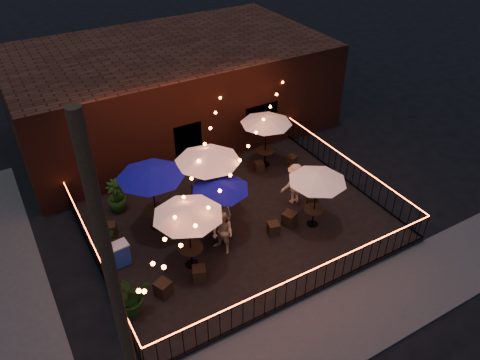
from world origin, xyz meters
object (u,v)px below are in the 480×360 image
object	(u,v)px
cafe_table_2	(220,186)
cafe_table_3	(208,157)
cooler	(120,254)
cafe_table_1	(151,173)
cafe_table_0	(188,212)
utility_pole	(115,293)
cafe_table_5	(266,120)
cafe_table_4	(318,178)

from	to	relation	value
cafe_table_2	cafe_table_3	world-z (taller)	cafe_table_3
cooler	cafe_table_1	bearing A→B (deg)	28.24
cafe_table_2	cooler	bearing A→B (deg)	175.57
cafe_table_0	cafe_table_1	distance (m)	2.31
cafe_table_2	utility_pole	bearing A→B (deg)	-136.42
cafe_table_5	cooler	world-z (taller)	cafe_table_5
cafe_table_1	cafe_table_5	bearing A→B (deg)	15.03
cafe_table_0	cooler	xyz separation A→B (m)	(-1.95, 1.20, -1.77)
cafe_table_2	cafe_table_4	world-z (taller)	cafe_table_4
cafe_table_0	cafe_table_4	bearing A→B (deg)	-4.39
cooler	cafe_table_0	bearing A→B (deg)	-36.30
cafe_table_1	cafe_table_2	world-z (taller)	cafe_table_1
utility_pole	cooler	distance (m)	5.91
cafe_table_1	cooler	xyz separation A→B (m)	(-1.70, -1.10, -1.89)
cafe_table_1	cafe_table_5	xyz separation A→B (m)	(5.43, 1.46, -0.19)
cafe_table_1	cafe_table_3	bearing A→B (deg)	-3.42
cafe_table_5	cafe_table_0	bearing A→B (deg)	-144.06
utility_pole	cafe_table_1	world-z (taller)	utility_pole
cafe_table_1	cafe_table_3	distance (m)	2.03
cafe_table_0	cafe_table_2	size ratio (longest dim) A/B	1.12
cafe_table_0	cafe_table_4	size ratio (longest dim) A/B	1.04
cafe_table_0	cooler	distance (m)	2.89
cafe_table_4	cafe_table_5	size ratio (longest dim) A/B	0.99
cafe_table_5	cooler	size ratio (longest dim) A/B	2.87
cafe_table_5	utility_pole	bearing A→B (deg)	-138.68
cafe_table_5	cooler	bearing A→B (deg)	-160.24
cafe_table_2	cafe_table_3	size ratio (longest dim) A/B	0.77
utility_pole	cafe_table_4	world-z (taller)	utility_pole
cafe_table_2	cooler	xyz separation A→B (m)	(-3.53, 0.27, -1.54)
cafe_table_1	cafe_table_4	world-z (taller)	cafe_table_1
cafe_table_0	cafe_table_1	xyz separation A→B (m)	(-0.25, 2.30, 0.12)
cafe_table_1	cafe_table_2	size ratio (longest dim) A/B	1.41
cafe_table_1	utility_pole	bearing A→B (deg)	-115.83
cafe_table_0	cafe_table_2	world-z (taller)	cafe_table_0
cafe_table_5	cafe_table_2	bearing A→B (deg)	-141.83
cafe_table_3	cooler	distance (m)	4.30
cafe_table_5	cafe_table_1	bearing A→B (deg)	-164.97
cafe_table_3	cafe_table_5	distance (m)	3.76
cafe_table_2	cafe_table_4	size ratio (longest dim) A/B	0.93
cooler	cafe_table_5	bearing A→B (deg)	14.99
cafe_table_2	cafe_table_5	size ratio (longest dim) A/B	0.91
utility_pole	cafe_table_3	distance (m)	7.59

